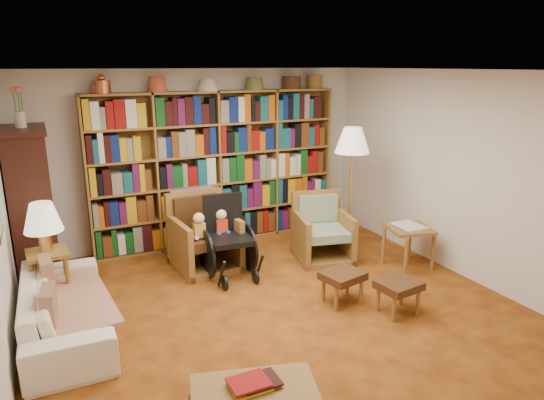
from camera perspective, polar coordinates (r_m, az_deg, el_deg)
floor at (r=5.35m, az=0.46°, el=-12.81°), size 5.00×5.00×0.00m
ceiling at (r=4.71m, az=0.53°, el=15.02°), size 5.00×5.00×0.00m
wall_back at (r=7.16m, az=-8.41°, el=5.01°), size 5.00×0.00×5.00m
wall_front at (r=3.00m, az=22.56°, el=-11.40°), size 5.00×0.00×5.00m
wall_right at (r=6.36m, az=21.16°, el=2.79°), size 0.00×5.00×5.00m
bookshelf at (r=7.07m, az=-6.42°, el=4.30°), size 3.60×0.30×2.42m
curio_cabinet at (r=6.43m, az=-26.40°, el=-0.41°), size 0.50×0.95×2.40m
sofa at (r=5.22m, az=-23.16°, el=-11.51°), size 1.93×0.79×0.56m
sofa_throw at (r=5.21m, az=-22.63°, el=-11.25°), size 0.83×1.40×0.04m
cushion_left at (r=5.47m, az=-24.94°, el=-8.49°), size 0.15×0.38×0.37m
cushion_right at (r=4.83m, az=-24.70°, el=-11.68°), size 0.15×0.36×0.35m
side_table_lamp at (r=5.67m, az=-24.74°, el=-7.25°), size 0.43×0.43×0.67m
table_lamp at (r=5.49m, az=-25.38°, el=-2.02°), size 0.39×0.39×0.53m
armchair_leather at (r=6.38m, az=-8.19°, el=-4.24°), size 0.83×0.88×0.98m
armchair_sage at (r=6.63m, az=5.62°, el=-3.94°), size 0.87×0.88×0.88m
wheelchair at (r=6.05m, az=-5.25°, el=-4.64°), size 0.58×0.81×1.01m
floor_lamp at (r=6.56m, az=9.41°, el=6.34°), size 0.46×0.46×1.75m
side_table_papers at (r=6.48m, az=15.82°, el=-3.82°), size 0.63×0.63×0.57m
footstool_a at (r=5.43m, az=8.31°, el=-9.04°), size 0.50×0.45×0.37m
footstool_b at (r=5.34m, az=14.69°, el=-9.90°), size 0.47×0.41×0.36m
coffee_table at (r=3.71m, az=-2.16°, el=-21.63°), size 0.97×0.67×0.41m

